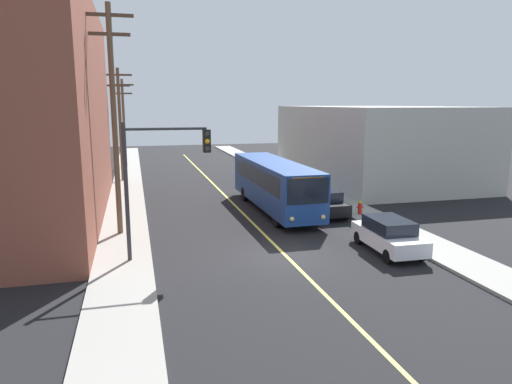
# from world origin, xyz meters

# --- Properties ---
(ground_plane) EXTENTS (120.00, 120.00, 0.00)m
(ground_plane) POSITION_xyz_m (0.00, 0.00, 0.00)
(ground_plane) COLOR black
(sidewalk_left) EXTENTS (2.50, 90.00, 0.15)m
(sidewalk_left) POSITION_xyz_m (-7.25, 10.00, 0.07)
(sidewalk_left) COLOR gray
(sidewalk_left) RESTS_ON ground
(sidewalk_right) EXTENTS (2.50, 90.00, 0.15)m
(sidewalk_right) POSITION_xyz_m (7.25, 10.00, 0.07)
(sidewalk_right) COLOR gray
(sidewalk_right) RESTS_ON ground
(lane_stripe_center) EXTENTS (0.16, 60.00, 0.01)m
(lane_stripe_center) POSITION_xyz_m (0.00, 15.00, 0.01)
(lane_stripe_center) COLOR #D8CC4C
(lane_stripe_center) RESTS_ON ground
(building_left_brick) EXTENTS (10.00, 23.00, 12.83)m
(building_left_brick) POSITION_xyz_m (-13.49, 10.73, 6.42)
(building_left_brick) COLOR brown
(building_left_brick) RESTS_ON ground
(building_right_warehouse) EXTENTS (12.00, 19.62, 6.64)m
(building_right_warehouse) POSITION_xyz_m (14.49, 19.00, 3.32)
(building_right_warehouse) COLOR #B2B2A8
(building_right_warehouse) RESTS_ON ground
(city_bus) EXTENTS (2.67, 12.18, 3.20)m
(city_bus) POSITION_xyz_m (2.20, 9.30, 1.82)
(city_bus) COLOR navy
(city_bus) RESTS_ON ground
(parked_car_white) EXTENTS (1.93, 4.45, 1.62)m
(parked_car_white) POSITION_xyz_m (4.86, -0.52, 0.84)
(parked_car_white) COLOR silver
(parked_car_white) RESTS_ON ground
(parked_car_black) EXTENTS (1.90, 4.44, 1.62)m
(parked_car_black) POSITION_xyz_m (4.75, 7.19, 0.84)
(parked_car_black) COLOR black
(parked_car_black) RESTS_ON ground
(utility_pole_near) EXTENTS (2.40, 0.28, 11.62)m
(utility_pole_near) POSITION_xyz_m (-7.45, 5.59, 6.49)
(utility_pole_near) COLOR brown
(utility_pole_near) RESTS_ON sidewalk_left
(utility_pole_mid) EXTENTS (2.40, 0.28, 9.78)m
(utility_pole_mid) POSITION_xyz_m (-7.62, 23.56, 5.54)
(utility_pole_mid) COLOR brown
(utility_pole_mid) RESTS_ON sidewalk_left
(utility_pole_far) EXTENTS (2.40, 0.28, 9.30)m
(utility_pole_far) POSITION_xyz_m (-7.47, 33.03, 5.29)
(utility_pole_far) COLOR brown
(utility_pole_far) RESTS_ON sidewalk_left
(traffic_signal_left_corner) EXTENTS (3.75, 0.48, 6.00)m
(traffic_signal_left_corner) POSITION_xyz_m (-5.41, 0.91, 4.30)
(traffic_signal_left_corner) COLOR #2D2D33
(traffic_signal_left_corner) RESTS_ON sidewalk_left
(fire_hydrant) EXTENTS (0.44, 0.26, 0.84)m
(fire_hydrant) POSITION_xyz_m (6.85, 6.27, 0.58)
(fire_hydrant) COLOR red
(fire_hydrant) RESTS_ON sidewalk_right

